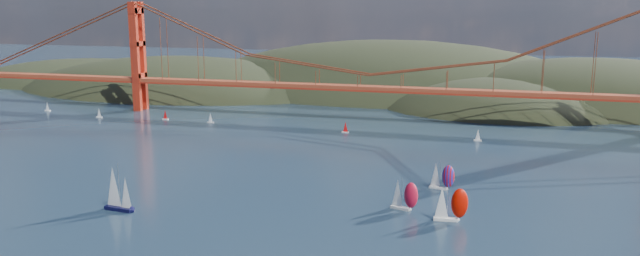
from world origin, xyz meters
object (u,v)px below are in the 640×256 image
at_px(racer_1, 450,203).
at_px(racer_rwb, 442,176).
at_px(racer_0, 404,195).
at_px(sloop_navy, 117,189).

relative_size(racer_1, racer_rwb, 1.13).
distance_m(racer_0, racer_1, 13.66).
bearing_deg(racer_0, sloop_navy, -145.22).
relative_size(racer_0, racer_rwb, 1.03).
bearing_deg(sloop_navy, racer_0, 22.64).
xyz_separation_m(racer_0, racer_rwb, (8.00, 21.76, -0.13)).
height_order(sloop_navy, racer_1, sloop_navy).
bearing_deg(racer_1, sloop_navy, -175.57).
bearing_deg(racer_0, racer_1, -5.02).
height_order(sloop_navy, racer_rwb, sloop_navy).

